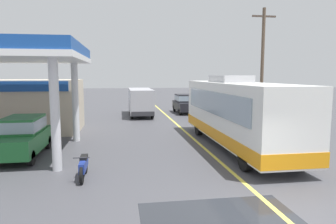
{
  "coord_description": "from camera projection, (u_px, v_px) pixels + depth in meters",
  "views": [
    {
      "loc": [
        -4.17,
        -7.14,
        3.71
      ],
      "look_at": [
        -1.5,
        10.0,
        1.6
      ],
      "focal_mm": 32.66,
      "sensor_mm": 36.0,
      "label": 1
    }
  ],
  "objects": [
    {
      "name": "car_at_pump",
      "position": [
        23.0,
        135.0,
        13.87
      ],
      "size": [
        1.7,
        4.2,
        1.82
      ],
      "color": "#1E602D",
      "rests_on": "ground"
    },
    {
      "name": "ground",
      "position": [
        167.0,
        116.0,
        27.71
      ],
      "size": [
        120.0,
        120.0,
        0.0
      ],
      "primitive_type": "plane",
      "color": "#424247"
    },
    {
      "name": "utility_pole_roadside",
      "position": [
        262.0,
        65.0,
        22.54
      ],
      "size": [
        1.8,
        0.24,
        8.54
      ],
      "color": "brown",
      "rests_on": "ground"
    },
    {
      "name": "minibus_opposing_lane",
      "position": [
        140.0,
        100.0,
        27.88
      ],
      "size": [
        2.04,
        6.13,
        2.44
      ],
      "color": "#A5A5AD",
      "rests_on": "ground"
    },
    {
      "name": "gas_station_roadside",
      "position": [
        13.0,
        94.0,
        17.83
      ],
      "size": [
        9.1,
        11.95,
        5.1
      ],
      "color": "#194799",
      "rests_on": "ground"
    },
    {
      "name": "motorcycle_parked_forecourt",
      "position": [
        84.0,
        166.0,
        11.03
      ],
      "size": [
        0.55,
        1.8,
        0.92
      ],
      "color": "black",
      "rests_on": "ground"
    },
    {
      "name": "coach_bus_main",
      "position": [
        236.0,
        114.0,
        15.67
      ],
      "size": [
        2.6,
        11.04,
        3.69
      ],
      "color": "white",
      "rests_on": "ground"
    },
    {
      "name": "lane_divider_stripe",
      "position": [
        178.0,
        125.0,
        22.81
      ],
      "size": [
        0.16,
        50.0,
        0.01
      ],
      "primitive_type": "cube",
      "color": "#D8CC4C",
      "rests_on": "ground"
    },
    {
      "name": "pedestrian_near_pump",
      "position": [
        19.0,
        138.0,
        13.43
      ],
      "size": [
        0.55,
        0.22,
        1.66
      ],
      "color": "#33333F",
      "rests_on": "ground"
    },
    {
      "name": "car_trailing_behind_bus",
      "position": [
        184.0,
        103.0,
        29.9
      ],
      "size": [
        1.7,
        4.2,
        1.82
      ],
      "color": "black",
      "rests_on": "ground"
    }
  ]
}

